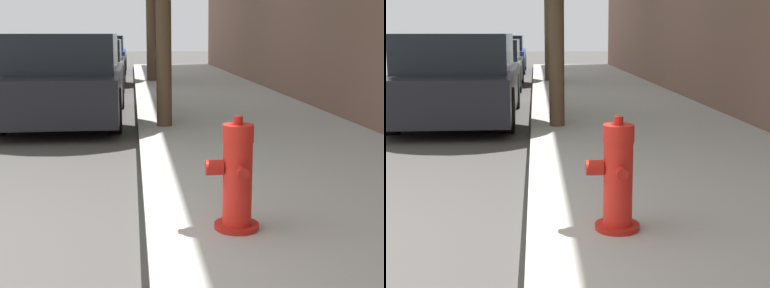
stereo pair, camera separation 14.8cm
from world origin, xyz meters
TOP-DOWN VIEW (x-y plane):
  - fire_hydrant at (2.47, 0.32)m, footprint 0.37×0.40m
  - parked_car_near at (0.70, 5.87)m, footprint 1.85×4.20m
  - parked_car_mid at (0.70, 11.21)m, footprint 1.78×3.92m
  - parked_car_far at (0.66, 16.92)m, footprint 1.83×3.87m

SIDE VIEW (x-z plane):
  - fire_hydrant at x=2.47m, z-range 0.08..0.86m
  - parked_car_mid at x=0.70m, z-range -0.02..1.25m
  - parked_car_far at x=0.66m, z-range -0.02..1.31m
  - parked_car_near at x=0.70m, z-range -0.03..1.39m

